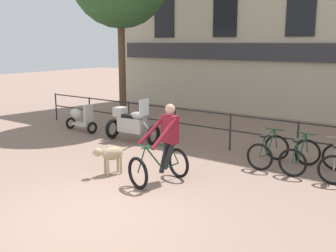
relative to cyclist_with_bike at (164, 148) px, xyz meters
name	(u,v)px	position (x,y,z in m)	size (l,w,h in m)	color
ground_plane	(94,215)	(0.00, -2.08, -0.76)	(60.00, 60.00, 0.00)	#8E7060
canal_railing	(230,126)	(0.00, 3.12, -0.05)	(15.05, 0.05, 1.05)	#232326
cyclist_with_bike	(164,148)	(0.00, 0.00, 0.00)	(0.96, 1.31, 1.70)	black
dog	(110,154)	(-1.28, -0.33, -0.29)	(0.47, 0.85, 0.67)	tan
parked_motorcycle	(132,124)	(-2.88, 2.26, -0.20)	(1.73, 0.69, 1.35)	black
parked_bicycle_near_lamp	(268,151)	(1.39, 2.46, -0.41)	(0.68, 1.12, 0.86)	black
parked_bicycle_mid_left	(300,156)	(2.17, 2.46, -0.41)	(0.68, 1.12, 0.86)	black
parked_bicycle_mid_right	(335,162)	(2.95, 2.46, -0.41)	(0.84, 1.21, 0.86)	black
parked_scooter	(80,118)	(-5.29, 2.36, -0.30)	(1.31, 0.51, 0.96)	black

